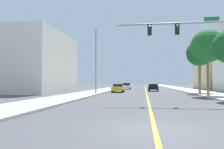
# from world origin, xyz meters

# --- Properties ---
(ground) EXTENTS (192.00, 192.00, 0.00)m
(ground) POSITION_xyz_m (0.00, 42.00, 0.00)
(ground) COLOR #47474C
(sidewalk_left) EXTENTS (3.96, 168.00, 0.15)m
(sidewalk_left) POSITION_xyz_m (-8.04, 42.00, 0.07)
(sidewalk_left) COLOR #9E9B93
(sidewalk_left) RESTS_ON ground
(sidewalk_right) EXTENTS (3.96, 168.00, 0.15)m
(sidewalk_right) POSITION_xyz_m (8.04, 42.00, 0.07)
(sidewalk_right) COLOR beige
(sidewalk_right) RESTS_ON ground
(lane_marking_center) EXTENTS (0.16, 144.00, 0.01)m
(lane_marking_center) POSITION_xyz_m (0.00, 42.00, 0.00)
(lane_marking_center) COLOR yellow
(lane_marking_center) RESTS_ON ground
(building_left_near) EXTENTS (13.83, 15.08, 9.24)m
(building_left_near) POSITION_xyz_m (-19.68, 26.04, 4.62)
(building_left_near) COLOR silver
(building_left_near) RESTS_ON ground
(traffic_signal_mast) EXTENTS (8.98, 0.36, 6.45)m
(traffic_signal_mast) POSITION_xyz_m (3.80, 9.80, 4.81)
(traffic_signal_mast) COLOR gray
(traffic_signal_mast) RESTS_ON sidewalk_right
(street_lamp) EXTENTS (0.56, 0.28, 8.60)m
(street_lamp) POSITION_xyz_m (-6.56, 21.10, 4.88)
(street_lamp) COLOR gray
(street_lamp) RESTS_ON sidewalk_left
(palm_mid) EXTENTS (3.79, 3.79, 7.50)m
(palm_mid) POSITION_xyz_m (6.86, 19.22, 5.73)
(palm_mid) COLOR brown
(palm_mid) RESTS_ON sidewalk_right
(palm_far) EXTENTS (3.64, 3.64, 7.38)m
(palm_far) POSITION_xyz_m (7.42, 25.46, 5.67)
(palm_far) COLOR brown
(palm_far) RESTS_ON sidewalk_right
(car_yellow) EXTENTS (1.80, 4.46, 1.32)m
(car_yellow) POSITION_xyz_m (-4.43, 28.34, 0.70)
(car_yellow) COLOR gold
(car_yellow) RESTS_ON ground
(car_black) EXTENTS (1.94, 4.19, 1.28)m
(car_black) POSITION_xyz_m (1.33, 33.72, 0.68)
(car_black) COLOR black
(car_black) RESTS_ON ground
(car_white) EXTENTS (2.02, 4.45, 1.41)m
(car_white) POSITION_xyz_m (-4.26, 43.93, 0.73)
(car_white) COLOR white
(car_white) RESTS_ON ground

